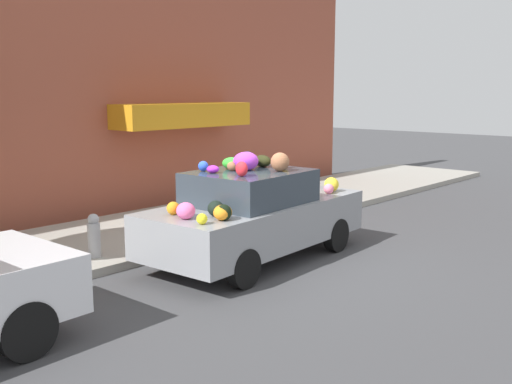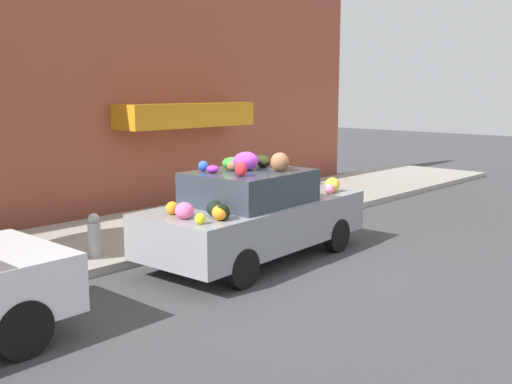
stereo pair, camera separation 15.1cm
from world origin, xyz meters
TOP-DOWN VIEW (x-y plane):
  - ground_plane at (0.00, 0.00)m, footprint 60.00×60.00m
  - sidewalk_curb at (0.00, 2.70)m, footprint 24.00×3.20m
  - building_facade at (0.12, 4.92)m, footprint 18.00×1.20m
  - fire_hydrant at (-1.98, 1.68)m, footprint 0.20×0.20m
  - art_car at (-0.05, 0.01)m, footprint 4.14×1.95m

SIDE VIEW (x-z plane):
  - ground_plane at x=0.00m, z-range 0.00..0.00m
  - sidewalk_curb at x=0.00m, z-range 0.00..0.14m
  - fire_hydrant at x=-1.98m, z-range 0.13..0.83m
  - art_car at x=-0.05m, z-range -0.12..1.67m
  - building_facade at x=0.12m, z-range -0.04..5.92m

